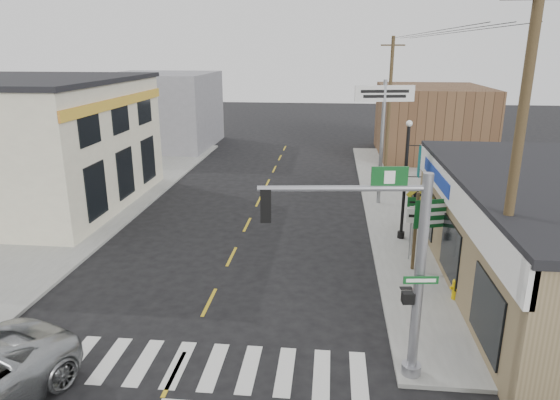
# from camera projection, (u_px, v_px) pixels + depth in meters

# --- Properties ---
(ground) EXTENTS (140.00, 140.00, 0.00)m
(ground) POSITION_uv_depth(u_px,v_px,m) (174.00, 373.00, 13.59)
(ground) COLOR black
(ground) RESTS_ON ground
(sidewalk_right) EXTENTS (6.00, 38.00, 0.13)m
(sidewalk_right) POSITION_uv_depth(u_px,v_px,m) (427.00, 223.00, 25.05)
(sidewalk_right) COLOR gray
(sidewalk_right) RESTS_ON ground
(sidewalk_left) EXTENTS (6.00, 38.00, 0.13)m
(sidewalk_left) POSITION_uv_depth(u_px,v_px,m) (85.00, 211.00, 26.82)
(sidewalk_left) COLOR gray
(sidewalk_left) RESTS_ON ground
(center_line) EXTENTS (0.12, 56.00, 0.01)m
(center_line) POSITION_uv_depth(u_px,v_px,m) (232.00, 256.00, 21.20)
(center_line) COLOR gold
(center_line) RESTS_ON ground
(crosswalk) EXTENTS (11.00, 2.20, 0.01)m
(crosswalk) POSITION_uv_depth(u_px,v_px,m) (179.00, 364.00, 13.97)
(crosswalk) COLOR silver
(crosswalk) RESTS_ON ground
(left_building) EXTENTS (12.00, 12.00, 6.80)m
(left_building) POSITION_uv_depth(u_px,v_px,m) (17.00, 145.00, 27.19)
(left_building) COLOR beige
(left_building) RESTS_ON ground
(bldg_distant_right) EXTENTS (8.00, 10.00, 5.60)m
(bldg_distant_right) POSITION_uv_depth(u_px,v_px,m) (431.00, 122.00, 40.12)
(bldg_distant_right) COLOR brown
(bldg_distant_right) RESTS_ON ground
(bldg_distant_left) EXTENTS (9.00, 10.00, 6.40)m
(bldg_distant_left) POSITION_uv_depth(u_px,v_px,m) (161.00, 110.00, 44.17)
(bldg_distant_left) COLOR gray
(bldg_distant_left) RESTS_ON ground
(traffic_signal_pole) EXTENTS (4.50, 0.37, 5.70)m
(traffic_signal_pole) POSITION_uv_depth(u_px,v_px,m) (394.00, 255.00, 12.46)
(traffic_signal_pole) COLOR gray
(traffic_signal_pole) RESTS_ON sidewalk_right
(guide_sign) EXTENTS (1.80, 0.14, 3.14)m
(guide_sign) POSITION_uv_depth(u_px,v_px,m) (436.00, 222.00, 19.03)
(guide_sign) COLOR #4C3C23
(guide_sign) RESTS_ON sidewalk_right
(fire_hydrant) EXTENTS (0.24, 0.24, 0.77)m
(fire_hydrant) POSITION_uv_depth(u_px,v_px,m) (455.00, 288.00, 17.23)
(fire_hydrant) COLOR #C7A306
(fire_hydrant) RESTS_ON sidewalk_right
(ped_crossing_sign) EXTENTS (0.95, 0.07, 2.45)m
(ped_crossing_sign) POSITION_uv_depth(u_px,v_px,m) (416.00, 201.00, 22.62)
(ped_crossing_sign) COLOR gray
(ped_crossing_sign) RESTS_ON sidewalk_right
(lamp_post) EXTENTS (0.70, 0.55, 5.40)m
(lamp_post) POSITION_uv_depth(u_px,v_px,m) (407.00, 172.00, 22.02)
(lamp_post) COLOR black
(lamp_post) RESTS_ON sidewalk_right
(dance_center_sign) EXTENTS (3.19, 0.20, 6.78)m
(dance_center_sign) POSITION_uv_depth(u_px,v_px,m) (384.00, 112.00, 26.63)
(dance_center_sign) COLOR gray
(dance_center_sign) RESTS_ON sidewalk_right
(bare_tree) EXTENTS (2.36, 2.36, 4.73)m
(bare_tree) POSITION_uv_depth(u_px,v_px,m) (517.00, 203.00, 15.62)
(bare_tree) COLOR black
(bare_tree) RESTS_ON sidewalk_right
(shrub_front) EXTENTS (1.15, 1.15, 0.86)m
(shrub_front) POSITION_uv_depth(u_px,v_px,m) (488.00, 292.00, 16.94)
(shrub_front) COLOR #1C3412
(shrub_front) RESTS_ON sidewalk_right
(shrub_back) EXTENTS (1.17, 1.17, 0.88)m
(shrub_back) POSITION_uv_depth(u_px,v_px,m) (479.00, 241.00, 21.31)
(shrub_back) COLOR black
(shrub_back) RESTS_ON sidewalk_right
(utility_pole_near) EXTENTS (1.77, 0.27, 10.17)m
(utility_pole_near) POSITION_uv_depth(u_px,v_px,m) (514.00, 174.00, 13.01)
(utility_pole_near) COLOR #453122
(utility_pole_near) RESTS_ON sidewalk_right
(utility_pole_far) EXTENTS (1.59, 0.24, 9.13)m
(utility_pole_far) POSITION_uv_depth(u_px,v_px,m) (389.00, 104.00, 34.03)
(utility_pole_far) COLOR #3B2E1B
(utility_pole_far) RESTS_ON sidewalk_right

